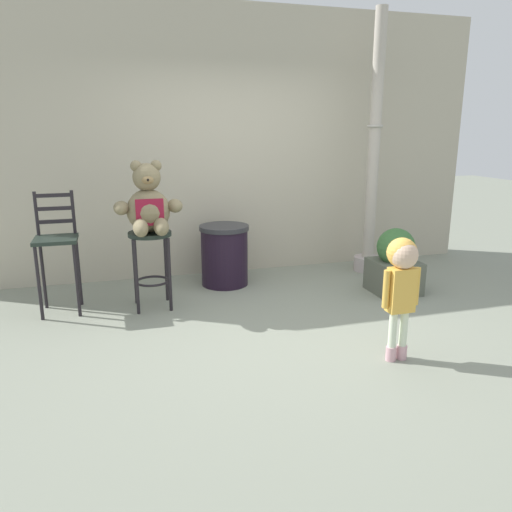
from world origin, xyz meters
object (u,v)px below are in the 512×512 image
at_px(trash_bin, 225,255).
at_px(planter_with_shrub, 395,263).
at_px(teddy_bear, 148,206).
at_px(lamppost, 372,172).
at_px(bar_chair_empty, 57,246).
at_px(bar_stool_with_teddy, 151,253).
at_px(child_walking, 402,273).

distance_m(trash_bin, planter_with_shrub, 1.88).
xyz_separation_m(teddy_bear, planter_with_shrub, (2.56, -0.24, -0.69)).
bearing_deg(trash_bin, lamppost, 1.47).
height_order(trash_bin, bar_chair_empty, bar_chair_empty).
height_order(bar_stool_with_teddy, teddy_bear, teddy_bear).
relative_size(child_walking, lamppost, 0.31).
relative_size(trash_bin, bar_chair_empty, 0.59).
relative_size(bar_stool_with_teddy, lamppost, 0.25).
relative_size(trash_bin, lamppost, 0.22).
bearing_deg(bar_stool_with_teddy, trash_bin, 31.55).
bearing_deg(teddy_bear, trash_bin, 33.11).
bearing_deg(bar_chair_empty, teddy_bear, -10.84).
bearing_deg(planter_with_shrub, child_walking, -120.75).
bearing_deg(planter_with_shrub, bar_chair_empty, 173.26).
bearing_deg(trash_bin, child_walking, -69.25).
bearing_deg(planter_with_shrub, teddy_bear, 174.66).
bearing_deg(bar_chair_empty, trash_bin, 12.85).
distance_m(bar_stool_with_teddy, child_walking, 2.42).
bearing_deg(lamppost, bar_stool_with_teddy, -168.04).
xyz_separation_m(teddy_bear, lamppost, (2.70, 0.61, 0.21)).
height_order(bar_stool_with_teddy, planter_with_shrub, bar_stool_with_teddy).
distance_m(teddy_bear, planter_with_shrub, 2.66).
relative_size(teddy_bear, trash_bin, 1.00).
xyz_separation_m(teddy_bear, child_walking, (1.70, -1.68, -0.32)).
xyz_separation_m(bar_stool_with_teddy, trash_bin, (0.86, 0.53, -0.21)).
relative_size(lamppost, planter_with_shrub, 4.31).
bearing_deg(trash_bin, bar_chair_empty, -167.15).
distance_m(bar_chair_empty, planter_with_shrub, 3.47).
bearing_deg(planter_with_shrub, lamppost, 80.37).
distance_m(bar_stool_with_teddy, trash_bin, 1.03).
relative_size(teddy_bear, planter_with_shrub, 0.96).
height_order(child_walking, trash_bin, child_walking).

